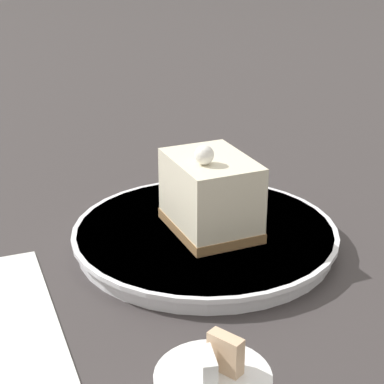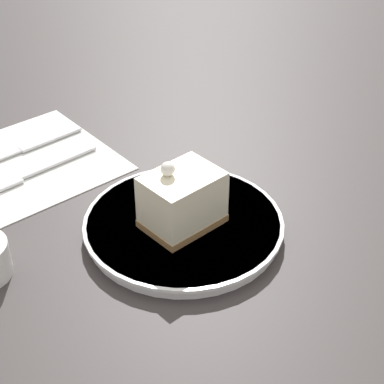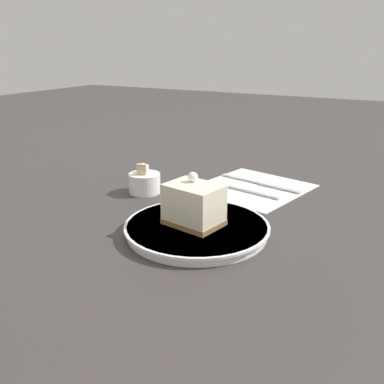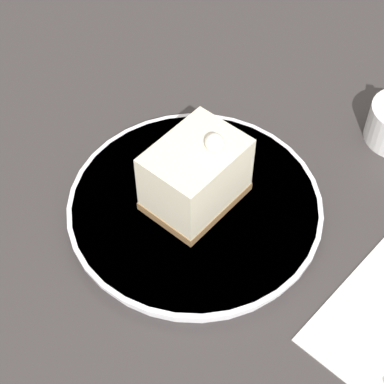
% 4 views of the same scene
% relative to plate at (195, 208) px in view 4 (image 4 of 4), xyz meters
% --- Properties ---
extents(ground_plane, '(4.00, 4.00, 0.00)m').
position_rel_plate_xyz_m(ground_plane, '(-0.02, -0.03, -0.01)').
color(ground_plane, '#383333').
extents(plate, '(0.23, 0.23, 0.02)m').
position_rel_plate_xyz_m(plate, '(0.00, 0.00, 0.00)').
color(plate, white).
rests_on(plate, ground_plane).
extents(cake_slice, '(0.08, 0.10, 0.08)m').
position_rel_plate_xyz_m(cake_slice, '(-0.00, 0.00, 0.04)').
color(cake_slice, olive).
rests_on(cake_slice, plate).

